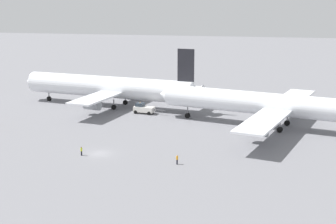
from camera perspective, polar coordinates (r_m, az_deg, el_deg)
The scene contains 6 objects.
ground_plane at distance 97.30m, azimuth -7.76°, elevation -4.68°, with size 600.00×600.00×0.00m, color slate.
airliner_at_gate_left at distance 137.76m, azimuth -6.64°, elevation 2.80°, with size 53.99×40.11×16.50m.
airliner_being_pushed at distance 116.44m, azimuth 11.64°, elevation 0.81°, with size 55.51×49.45×15.29m.
pushback_tug at distance 129.10m, azimuth -2.78°, elevation 0.38°, with size 8.57×3.46×3.00m.
ground_crew_marshaller_foreground at distance 90.08m, azimuth 1.04°, elevation -5.39°, with size 0.36×0.36×1.76m.
ground_crew_wing_walker_right at distance 96.38m, azimuth -9.78°, elevation -4.37°, with size 0.36×0.36×1.71m.
Camera 1 is at (32.86, -86.82, 29.14)m, focal length 53.80 mm.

